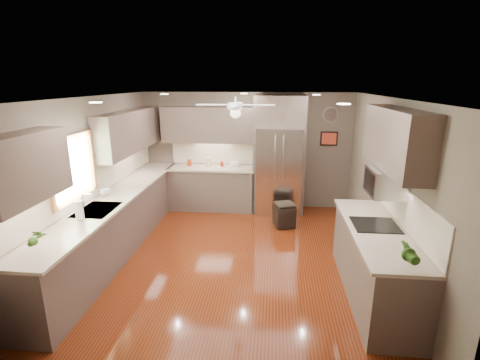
% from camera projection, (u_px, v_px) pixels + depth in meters
% --- Properties ---
extents(floor, '(5.00, 5.00, 0.00)m').
position_uv_depth(floor, '(234.00, 257.00, 5.56)').
color(floor, '#491609').
rests_on(floor, ground).
extents(ceiling, '(5.00, 5.00, 0.00)m').
position_uv_depth(ceiling, '(233.00, 98.00, 4.88)').
color(ceiling, white).
rests_on(ceiling, ground).
extents(wall_back, '(4.50, 0.00, 4.50)m').
position_uv_depth(wall_back, '(247.00, 151.00, 7.61)').
color(wall_back, brown).
rests_on(wall_back, ground).
extents(wall_front, '(4.50, 0.00, 4.50)m').
position_uv_depth(wall_front, '(198.00, 269.00, 2.83)').
color(wall_front, brown).
rests_on(wall_front, ground).
extents(wall_left, '(0.00, 5.00, 5.00)m').
position_uv_depth(wall_left, '(91.00, 179.00, 5.43)').
color(wall_left, brown).
rests_on(wall_left, ground).
extents(wall_right, '(0.00, 5.00, 5.00)m').
position_uv_depth(wall_right, '(388.00, 187.00, 5.01)').
color(wall_right, brown).
rests_on(wall_right, ground).
extents(canister_a, '(0.10, 0.10, 0.14)m').
position_uv_depth(canister_a, '(189.00, 162.00, 7.54)').
color(canister_a, maroon).
rests_on(canister_a, back_run).
extents(canister_c, '(0.15, 0.15, 0.20)m').
position_uv_depth(canister_c, '(208.00, 162.00, 7.51)').
color(canister_c, '#BCB88D').
rests_on(canister_c, back_run).
extents(canister_d, '(0.07, 0.07, 0.11)m').
position_uv_depth(canister_d, '(222.00, 164.00, 7.50)').
color(canister_d, maroon).
rests_on(canister_d, back_run).
extents(soap_bottle, '(0.11, 0.11, 0.18)m').
position_uv_depth(soap_bottle, '(105.00, 191.00, 5.56)').
color(soap_bottle, white).
rests_on(soap_bottle, left_run).
extents(potted_plant_left, '(0.19, 0.15, 0.31)m').
position_uv_depth(potted_plant_left, '(34.00, 238.00, 3.74)').
color(potted_plant_left, '#2D5919').
rests_on(potted_plant_left, left_run).
extents(potted_plant_right, '(0.20, 0.17, 0.32)m').
position_uv_depth(potted_plant_right, '(408.00, 253.00, 3.40)').
color(potted_plant_right, '#2D5919').
rests_on(potted_plant_right, right_run).
extents(bowl, '(0.24, 0.24, 0.05)m').
position_uv_depth(bowl, '(235.00, 166.00, 7.46)').
color(bowl, '#BCB88D').
rests_on(bowl, back_run).
extents(left_run, '(0.65, 4.70, 1.45)m').
position_uv_depth(left_run, '(118.00, 221.00, 5.76)').
color(left_run, brown).
rests_on(left_run, ground).
extents(back_run, '(1.85, 0.65, 1.45)m').
position_uv_depth(back_run, '(212.00, 187.00, 7.61)').
color(back_run, brown).
rests_on(back_run, ground).
extents(uppers, '(4.50, 4.70, 0.95)m').
position_uv_depth(uppers, '(194.00, 134.00, 5.80)').
color(uppers, brown).
rests_on(uppers, wall_left).
extents(window, '(0.05, 1.12, 0.92)m').
position_uv_depth(window, '(72.00, 168.00, 4.87)').
color(window, '#BFF2B2').
rests_on(window, wall_left).
extents(sink, '(0.50, 0.70, 0.32)m').
position_uv_depth(sink, '(97.00, 212.00, 5.02)').
color(sink, silver).
rests_on(sink, left_run).
extents(refrigerator, '(1.06, 0.75, 2.45)m').
position_uv_depth(refrigerator, '(279.00, 157.00, 7.24)').
color(refrigerator, silver).
rests_on(refrigerator, ground).
extents(right_run, '(0.70, 2.20, 1.45)m').
position_uv_depth(right_run, '(375.00, 261.00, 4.49)').
color(right_run, brown).
rests_on(right_run, ground).
extents(microwave, '(0.43, 0.55, 0.34)m').
position_uv_depth(microwave, '(386.00, 182.00, 4.44)').
color(microwave, silver).
rests_on(microwave, wall_right).
extents(ceiling_fan, '(1.18, 1.18, 0.32)m').
position_uv_depth(ceiling_fan, '(235.00, 108.00, 5.21)').
color(ceiling_fan, white).
rests_on(ceiling_fan, ceiling).
extents(recessed_lights, '(2.84, 3.14, 0.01)m').
position_uv_depth(recessed_lights, '(234.00, 97.00, 5.27)').
color(recessed_lights, white).
rests_on(recessed_lights, ceiling).
extents(wall_clock, '(0.30, 0.03, 0.30)m').
position_uv_depth(wall_clock, '(331.00, 115.00, 7.21)').
color(wall_clock, white).
rests_on(wall_clock, wall_back).
extents(framed_print, '(0.36, 0.03, 0.30)m').
position_uv_depth(framed_print, '(329.00, 139.00, 7.35)').
color(framed_print, black).
rests_on(framed_print, wall_back).
extents(stool, '(0.45, 0.45, 0.45)m').
position_uv_depth(stool, '(284.00, 215.00, 6.69)').
color(stool, black).
rests_on(stool, ground).
extents(paper_towel, '(0.11, 0.11, 0.27)m').
position_uv_depth(paper_towel, '(79.00, 210.00, 4.60)').
color(paper_towel, white).
rests_on(paper_towel, left_run).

